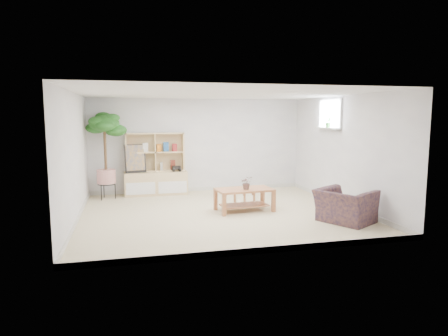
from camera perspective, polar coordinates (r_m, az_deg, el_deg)
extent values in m
cube|color=#CEBC8B|center=(8.18, -0.61, -6.43)|extent=(5.50, 5.00, 0.01)
cube|color=white|center=(7.95, -0.63, 10.60)|extent=(5.50, 5.00, 0.01)
cube|color=silver|center=(10.42, -3.71, 3.25)|extent=(5.50, 0.01, 2.40)
cube|color=silver|center=(5.59, 5.15, -0.45)|extent=(5.50, 0.01, 2.40)
cube|color=silver|center=(7.84, -20.63, 1.38)|extent=(0.01, 5.00, 2.40)
cube|color=silver|center=(9.00, 16.72, 2.28)|extent=(0.01, 5.00, 2.40)
cube|color=silver|center=(9.46, 14.57, 5.50)|extent=(0.14, 1.00, 0.04)
imported|color=#286D29|center=(8.18, 3.26, -2.11)|extent=(0.27, 0.24, 0.27)
imported|color=#0D1137|center=(7.74, 16.94, -4.90)|extent=(1.19, 1.23, 0.70)
imported|color=#1C4C16|center=(9.43, 14.67, 6.36)|extent=(0.15, 0.13, 0.24)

